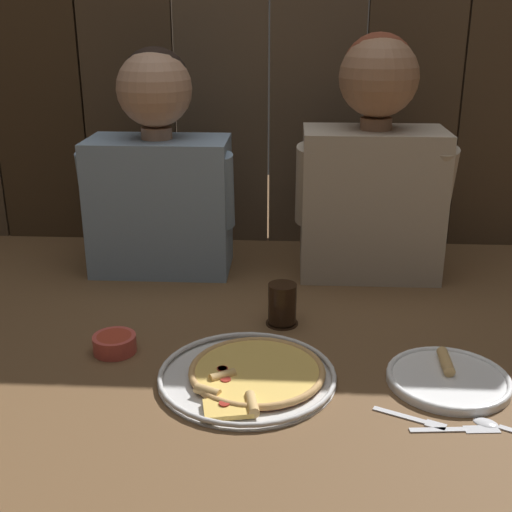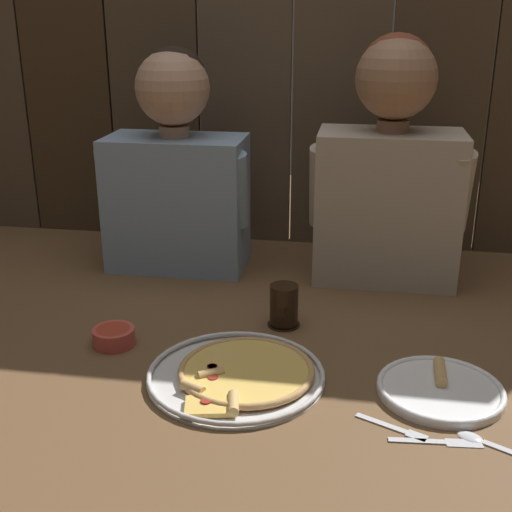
{
  "view_description": "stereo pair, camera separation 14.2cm",
  "coord_description": "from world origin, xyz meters",
  "views": [
    {
      "loc": [
        0.07,
        -1.23,
        0.68
      ],
      "look_at": [
        -0.0,
        0.1,
        0.18
      ],
      "focal_mm": 46.39,
      "sensor_mm": 36.0,
      "label": 1
    },
    {
      "loc": [
        0.21,
        -1.21,
        0.68
      ],
      "look_at": [
        -0.0,
        0.1,
        0.18
      ],
      "focal_mm": 46.39,
      "sensor_mm": 36.0,
      "label": 2
    }
  ],
  "objects": [
    {
      "name": "ground_plane",
      "position": [
        0.0,
        0.0,
        0.0
      ],
      "size": [
        3.2,
        3.2,
        0.0
      ],
      "primitive_type": "plane",
      "color": "brown"
    },
    {
      "name": "pizza_tray",
      "position": [
        -0.0,
        -0.1,
        0.01
      ],
      "size": [
        0.35,
        0.35,
        0.03
      ],
      "color": "silver",
      "rests_on": "ground"
    },
    {
      "name": "dinner_plate",
      "position": [
        0.38,
        -0.1,
        0.01
      ],
      "size": [
        0.24,
        0.24,
        0.03
      ],
      "color": "white",
      "rests_on": "ground"
    },
    {
      "name": "drinking_glass",
      "position": [
        0.05,
        0.14,
        0.05
      ],
      "size": [
        0.07,
        0.07,
        0.1
      ],
      "color": "black",
      "rests_on": "ground"
    },
    {
      "name": "dipping_bowl",
      "position": [
        -0.29,
        -0.01,
        0.02
      ],
      "size": [
        0.09,
        0.09,
        0.04
      ],
      "color": "#CC4C42",
      "rests_on": "ground"
    },
    {
      "name": "table_fork",
      "position": [
        0.29,
        -0.23,
        0.0
      ],
      "size": [
        0.12,
        0.07,
        0.01
      ],
      "color": "silver",
      "rests_on": "ground"
    },
    {
      "name": "table_knife",
      "position": [
        0.36,
        -0.25,
        0.0
      ],
      "size": [
        0.16,
        0.03,
        0.01
      ],
      "color": "silver",
      "rests_on": "ground"
    },
    {
      "name": "table_spoon",
      "position": [
        0.44,
        -0.24,
        0.0
      ],
      "size": [
        0.13,
        0.08,
        0.01
      ],
      "color": "silver",
      "rests_on": "ground"
    },
    {
      "name": "diner_left",
      "position": [
        -0.28,
        0.47,
        0.28
      ],
      "size": [
        0.41,
        0.2,
        0.59
      ],
      "color": "#849EB7",
      "rests_on": "ground"
    },
    {
      "name": "diner_right",
      "position": [
        0.28,
        0.47,
        0.3
      ],
      "size": [
        0.4,
        0.21,
        0.63
      ],
      "color": "#B2A38E",
      "rests_on": "ground"
    },
    {
      "name": "wooden_backdrop_wall",
      "position": [
        -0.0,
        0.74,
        0.57
      ],
      "size": [
        2.19,
        0.03,
        1.14
      ],
      "color": "#4F3D2C",
      "rests_on": "ground"
    }
  ]
}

